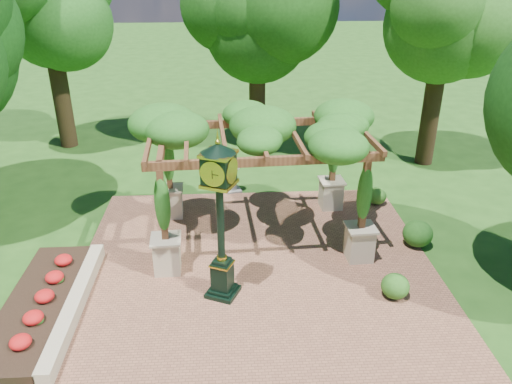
{
  "coord_description": "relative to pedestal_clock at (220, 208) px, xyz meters",
  "views": [
    {
      "loc": [
        -0.73,
        -9.69,
        8.0
      ],
      "look_at": [
        0.0,
        2.5,
        2.2
      ],
      "focal_mm": 35.0,
      "sensor_mm": 36.0,
      "label": 1
    }
  ],
  "objects": [
    {
      "name": "ground",
      "position": [
        0.96,
        -0.93,
        -2.54
      ],
      "size": [
        120.0,
        120.0,
        0.0
      ],
      "primitive_type": "plane",
      "color": "#1E4714",
      "rests_on": "ground"
    },
    {
      "name": "brick_plaza",
      "position": [
        0.96,
        0.07,
        -2.52
      ],
      "size": [
        10.0,
        12.0,
        0.04
      ],
      "primitive_type": "cube",
      "color": "brown",
      "rests_on": "ground"
    },
    {
      "name": "border_wall",
      "position": [
        -3.64,
        -0.43,
        -2.34
      ],
      "size": [
        0.35,
        5.0,
        0.4
      ],
      "primitive_type": "cube",
      "color": "#C6B793",
      "rests_on": "ground"
    },
    {
      "name": "flower_bed",
      "position": [
        -4.54,
        -0.43,
        -2.36
      ],
      "size": [
        1.5,
        5.0,
        0.36
      ],
      "primitive_type": "cube",
      "color": "red",
      "rests_on": "ground"
    },
    {
      "name": "pedestal_clock",
      "position": [
        0.0,
        0.0,
        0.0
      ],
      "size": [
        1.1,
        1.1,
        4.23
      ],
      "rotation": [
        0.0,
        0.0,
        -0.42
      ],
      "color": "black",
      "rests_on": "brick_plaza"
    },
    {
      "name": "pergola",
      "position": [
        1.11,
        2.96,
        0.74
      ],
      "size": [
        6.55,
        4.32,
        3.99
      ],
      "rotation": [
        0.0,
        0.0,
        0.06
      ],
      "color": "#C4B492",
      "rests_on": "brick_plaza"
    },
    {
      "name": "sundial",
      "position": [
        0.38,
        6.3,
        -2.1
      ],
      "size": [
        0.65,
        0.65,
        0.99
      ],
      "rotation": [
        0.0,
        0.0,
        0.21
      ],
      "color": "gray",
      "rests_on": "ground"
    },
    {
      "name": "shrub_front",
      "position": [
        4.41,
        -0.38,
        -2.17
      ],
      "size": [
        0.87,
        0.87,
        0.65
      ],
      "primitive_type": "ellipsoid",
      "rotation": [
        0.0,
        0.0,
        0.23
      ],
      "color": "#275919",
      "rests_on": "brick_plaza"
    },
    {
      "name": "shrub_mid",
      "position": [
        5.86,
        2.06,
        -2.09
      ],
      "size": [
        1.04,
        1.04,
        0.8
      ],
      "primitive_type": "ellipsoid",
      "rotation": [
        0.0,
        0.0,
        0.18
      ],
      "color": "#1F4E16",
      "rests_on": "brick_plaza"
    },
    {
      "name": "shrub_back",
      "position": [
        5.43,
        4.9,
        -2.2
      ],
      "size": [
        0.72,
        0.72,
        0.6
      ],
      "primitive_type": "ellipsoid",
      "rotation": [
        0.0,
        0.0,
        -0.08
      ],
      "color": "#32691E",
      "rests_on": "brick_plaza"
    },
    {
      "name": "tree_west_far",
      "position": [
        -7.14,
        11.8,
        3.83
      ],
      "size": [
        3.94,
        3.94,
        9.32
      ],
      "color": "#322513",
      "rests_on": "ground"
    },
    {
      "name": "tree_north",
      "position": [
        1.58,
        11.12,
        3.28
      ],
      "size": [
        4.38,
        4.38,
        8.49
      ],
      "color": "#332114",
      "rests_on": "ground"
    }
  ]
}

